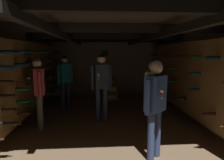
{
  "coord_description": "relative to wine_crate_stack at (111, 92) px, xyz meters",
  "views": [
    {
      "loc": [
        -0.25,
        -4.75,
        1.79
      ],
      "look_at": [
        0.08,
        -0.03,
        1.09
      ],
      "focal_mm": 30.29,
      "sensor_mm": 36.0,
      "label": 1
    }
  ],
  "objects": [
    {
      "name": "person_guest_near_right",
      "position": [
        0.46,
        -4.0,
        0.71
      ],
      "size": [
        0.42,
        0.44,
        1.66
      ],
      "color": "#232D4C",
      "rests_on": "ground_plane"
    },
    {
      "name": "person_guest_mid_right",
      "position": [
        0.76,
        -2.72,
        0.65
      ],
      "size": [
        0.37,
        0.46,
        1.58
      ],
      "color": "#4C473D",
      "rests_on": "ground_plane"
    },
    {
      "name": "person_guest_mid_left",
      "position": [
        -1.84,
        -2.6,
        0.71
      ],
      "size": [
        0.42,
        0.5,
        1.66
      ],
      "color": "#4C473D",
      "rests_on": "ground_plane"
    },
    {
      "name": "room_shell",
      "position": [
        -0.22,
        -1.92,
        1.11
      ],
      "size": [
        4.72,
        6.52,
        2.41
      ],
      "color": "gray",
      "rests_on": "ground_plane"
    },
    {
      "name": "display_bottle",
      "position": [
        0.06,
        -0.01,
        0.44
      ],
      "size": [
        0.08,
        0.08,
        0.35
      ],
      "color": "#143819",
      "rests_on": "wine_crate_stack"
    },
    {
      "name": "person_guest_far_left",
      "position": [
        -1.53,
        -0.91,
        0.72
      ],
      "size": [
        0.43,
        0.44,
        1.68
      ],
      "color": "#232D4C",
      "rests_on": "ground_plane"
    },
    {
      "name": "ground_plane",
      "position": [
        -0.21,
        -2.19,
        -0.3
      ],
      "size": [
        8.4,
        8.4,
        0.0
      ],
      "primitive_type": "plane",
      "color": "#8C7051"
    },
    {
      "name": "wine_crate_stack",
      "position": [
        0.0,
        0.0,
        0.0
      ],
      "size": [
        0.52,
        0.35,
        0.6
      ],
      "color": "brown",
      "rests_on": "ground_plane"
    },
    {
      "name": "person_host_center",
      "position": [
        -0.4,
        -2.21,
        0.77
      ],
      "size": [
        0.53,
        0.38,
        1.75
      ],
      "color": "#232D4C",
      "rests_on": "ground_plane"
    }
  ]
}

